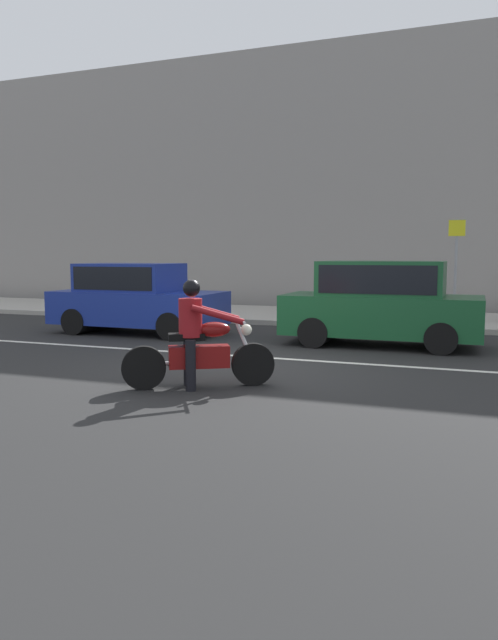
{
  "coord_description": "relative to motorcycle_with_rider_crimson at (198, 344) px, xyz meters",
  "views": [
    {
      "loc": [
        3.71,
        -9.62,
        1.94
      ],
      "look_at": [
        0.38,
        -0.79,
        0.9
      ],
      "focal_mm": 33.58,
      "sensor_mm": 36.0,
      "label": 1
    }
  ],
  "objects": [
    {
      "name": "motorcycle_with_rider_crimson",
      "position": [
        0.0,
        0.0,
        0.0
      ],
      "size": [
        1.98,
        1.25,
        1.58
      ],
      "color": "black",
      "rests_on": "ground_plane"
    },
    {
      "name": "street_sign_post",
      "position": [
        3.22,
        9.86,
        1.16
      ],
      "size": [
        0.44,
        0.08,
        2.77
      ],
      "color": "gray",
      "rests_on": "sidewalk_slab"
    },
    {
      "name": "lane_marking_stripe",
      "position": [
        -0.07,
        2.73,
        -0.64
      ],
      "size": [
        18.0,
        0.14,
        0.01
      ],
      "primitive_type": "cube",
      "color": "silver",
      "rests_on": "ground_plane"
    },
    {
      "name": "parked_hatchback_forest_green",
      "position": [
        1.89,
        5.0,
        0.29
      ],
      "size": [
        4.09,
        1.76,
        1.8
      ],
      "color": "#164C28",
      "rests_on": "ground_plane"
    },
    {
      "name": "ground_plane",
      "position": [
        0.02,
        1.83,
        -0.65
      ],
      "size": [
        80.0,
        80.0,
        0.0
      ],
      "primitive_type": "plane",
      "color": "#252525"
    },
    {
      "name": "sidewalk_slab",
      "position": [
        0.02,
        9.83,
        -0.58
      ],
      "size": [
        40.0,
        4.4,
        0.14
      ],
      "primitive_type": "cube",
      "color": "#A8A399",
      "rests_on": "ground_plane"
    },
    {
      "name": "parked_sedan_cobalt_blue",
      "position": [
        -4.07,
        4.96,
        0.23
      ],
      "size": [
        4.21,
        1.82,
        1.72
      ],
      "color": "navy",
      "rests_on": "ground_plane"
    },
    {
      "name": "building_facade",
      "position": [
        0.02,
        13.23,
        3.88
      ],
      "size": [
        40.0,
        1.4,
        9.06
      ],
      "primitive_type": "cube",
      "color": "gray",
      "rests_on": "ground_plane"
    }
  ]
}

